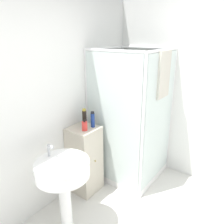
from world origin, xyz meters
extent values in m
cube|color=white|center=(0.00, 1.70, 1.25)|extent=(6.40, 0.06, 2.50)
cube|color=white|center=(1.23, 1.23, 0.04)|extent=(0.88, 0.88, 0.09)
cylinder|color=white|center=(1.65, 1.65, 0.93)|extent=(0.04, 0.04, 1.85)
cylinder|color=white|center=(0.80, 1.65, 0.93)|extent=(0.04, 0.04, 1.85)
cylinder|color=white|center=(1.65, 0.80, 0.93)|extent=(0.04, 0.04, 1.85)
cylinder|color=white|center=(0.80, 0.80, 0.93)|extent=(0.04, 0.04, 1.85)
cylinder|color=white|center=(1.23, 0.80, 1.83)|extent=(0.85, 0.04, 0.04)
cylinder|color=white|center=(1.23, 1.65, 1.83)|extent=(0.85, 0.04, 0.04)
cylinder|color=white|center=(0.80, 1.23, 1.83)|extent=(0.04, 0.85, 0.04)
cylinder|color=white|center=(1.65, 1.23, 1.83)|extent=(0.04, 0.85, 0.04)
cube|color=silver|center=(1.23, 0.79, 0.95)|extent=(0.81, 0.01, 1.72)
cube|color=silver|center=(0.79, 1.23, 0.95)|extent=(0.01, 0.81, 1.72)
cylinder|color=#B7BABF|center=(1.45, 1.59, 0.78)|extent=(0.02, 0.02, 1.39)
cylinder|color=#B7BABF|center=(1.45, 1.54, 1.50)|extent=(0.07, 0.07, 0.04)
cube|color=beige|center=(1.23, 0.77, 1.55)|extent=(0.31, 0.03, 0.57)
cube|color=beige|center=(0.53, 1.49, 0.45)|extent=(0.36, 0.35, 0.91)
sphere|color=gold|center=(0.53, 1.31, 0.50)|extent=(0.02, 0.02, 0.02)
cylinder|color=white|center=(-0.08, 1.20, 0.35)|extent=(0.12, 0.12, 0.69)
cylinder|color=white|center=(-0.08, 1.20, 0.77)|extent=(0.54, 0.54, 0.15)
cylinder|color=#B7BABF|center=(-0.08, 1.39, 0.91)|extent=(0.02, 0.02, 0.13)
cube|color=#B7BABF|center=(-0.08, 1.36, 0.96)|extent=(0.02, 0.07, 0.02)
cylinder|color=red|center=(0.49, 1.43, 0.96)|extent=(0.07, 0.07, 0.11)
cylinder|color=black|center=(0.49, 1.43, 1.03)|extent=(0.02, 0.02, 0.02)
cube|color=black|center=(0.49, 1.41, 1.05)|extent=(0.02, 0.04, 0.01)
cylinder|color=black|center=(0.59, 1.51, 1.01)|extent=(0.05, 0.05, 0.21)
cylinder|color=gold|center=(0.59, 1.51, 1.13)|extent=(0.04, 0.04, 0.02)
cylinder|color=navy|center=(0.63, 1.41, 1.00)|extent=(0.05, 0.05, 0.18)
cylinder|color=black|center=(0.63, 1.41, 1.10)|extent=(0.04, 0.04, 0.02)
camera|label=1|loc=(-1.28, -0.26, 2.00)|focal=35.00mm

